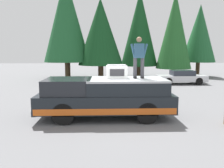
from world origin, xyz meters
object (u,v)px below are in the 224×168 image
pickup_truck (105,97)px  compressor_unit (117,71)px  person_on_truck_bed (139,56)px  parked_car_silver (181,77)px

pickup_truck → compressor_unit: (0.16, -0.47, 1.05)m
person_on_truck_bed → compressor_unit: bearing=82.4°
pickup_truck → parked_car_silver: (9.73, -6.59, -0.29)m
pickup_truck → person_on_truck_bed: bearing=-88.4°
pickup_truck → compressor_unit: compressor_unit is taller
pickup_truck → compressor_unit: 1.16m
parked_car_silver → compressor_unit: bearing=147.4°
pickup_truck → parked_car_silver: bearing=-34.1°
parked_car_silver → person_on_truck_bed: bearing=151.7°
person_on_truck_bed → parked_car_silver: bearing=-28.3°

